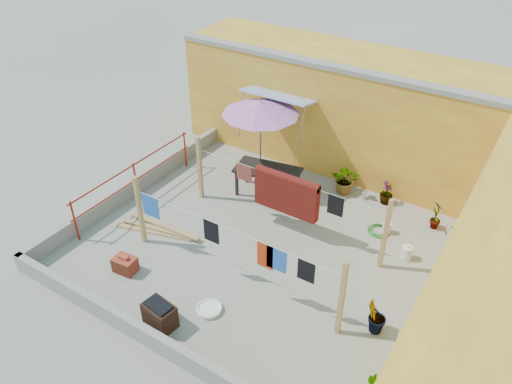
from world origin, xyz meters
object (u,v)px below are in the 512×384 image
(brick_stack, at_px, (125,264))
(brazier, at_px, (160,315))
(patio_umbrella, at_px, (261,109))
(outdoor_table, at_px, (268,171))
(water_jug_a, at_px, (387,228))
(water_jug_b, at_px, (407,253))
(green_hose, at_px, (379,230))
(plant_back_a, at_px, (346,179))
(white_basin, at_px, (209,309))

(brick_stack, relative_size, brazier, 0.77)
(patio_umbrella, height_order, outdoor_table, patio_umbrella)
(outdoor_table, distance_m, brick_stack, 4.39)
(outdoor_table, distance_m, brazier, 5.01)
(patio_umbrella, xyz_separation_m, brazier, (1.14, -5.40, -1.93))
(water_jug_a, xyz_separation_m, water_jug_b, (0.71, -0.65, 0.02))
(outdoor_table, relative_size, water_jug_b, 4.94)
(patio_umbrella, xyz_separation_m, green_hose, (3.64, -0.36, -2.17))
(water_jug_a, bearing_deg, plant_back_a, 146.40)
(patio_umbrella, relative_size, green_hose, 4.62)
(outdoor_table, xyz_separation_m, brick_stack, (-1.05, -4.22, -0.54))
(white_basin, xyz_separation_m, plant_back_a, (0.51, 5.37, 0.36))
(brazier, distance_m, water_jug_b, 5.60)
(patio_umbrella, xyz_separation_m, water_jug_b, (4.51, -0.94, -2.04))
(white_basin, xyz_separation_m, green_hose, (1.93, 4.25, -0.01))
(patio_umbrella, height_order, brick_stack, patio_umbrella)
(water_jug_b, height_order, plant_back_a, plant_back_a)
(water_jug_a, xyz_separation_m, plant_back_a, (-1.58, 1.05, 0.26))
(water_jug_a, bearing_deg, brick_stack, -134.64)
(water_jug_a, distance_m, green_hose, 0.21)
(brazier, relative_size, white_basin, 1.27)
(outdoor_table, distance_m, water_jug_b, 4.07)
(patio_umbrella, height_order, water_jug_b, patio_umbrella)
(outdoor_table, height_order, water_jug_a, outdoor_table)
(plant_back_a, bearing_deg, water_jug_b, -36.60)
(white_basin, height_order, green_hose, white_basin)
(patio_umbrella, height_order, water_jug_a, patio_umbrella)
(brick_stack, xyz_separation_m, white_basin, (2.24, 0.07, -0.14))
(patio_umbrella, xyz_separation_m, plant_back_a, (2.22, 0.76, -1.80))
(brick_stack, xyz_separation_m, plant_back_a, (2.76, 5.44, 0.22))
(water_jug_a, relative_size, green_hose, 0.60)
(brick_stack, bearing_deg, green_hose, 45.99)
(brazier, relative_size, water_jug_a, 2.06)
(patio_umbrella, height_order, brazier, patio_umbrella)
(brick_stack, height_order, water_jug_a, brick_stack)
(water_jug_b, distance_m, plant_back_a, 2.86)
(outdoor_table, distance_m, water_jug_a, 3.35)
(water_jug_a, xyz_separation_m, green_hose, (-0.16, -0.07, -0.11))
(patio_umbrella, height_order, green_hose, patio_umbrella)
(brazier, xyz_separation_m, white_basin, (0.57, 0.80, -0.22))
(brazier, height_order, white_basin, brazier)
(brazier, distance_m, white_basin, 1.00)
(patio_umbrella, bearing_deg, white_basin, -69.64)
(brick_stack, relative_size, plant_back_a, 0.64)
(water_jug_a, bearing_deg, outdoor_table, -177.10)
(water_jug_a, distance_m, water_jug_b, 0.96)
(patio_umbrella, relative_size, water_jug_b, 6.81)
(outdoor_table, relative_size, plant_back_a, 2.26)
(white_basin, relative_size, plant_back_a, 0.66)
(brazier, height_order, water_jug_b, brazier)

